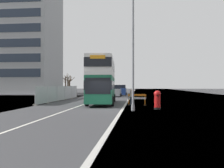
% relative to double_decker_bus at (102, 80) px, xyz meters
% --- Properties ---
extents(ground, '(140.00, 280.00, 0.10)m').
position_rel_double_decker_bus_xyz_m(ground, '(1.49, -6.86, -2.69)').
color(ground, '#38383A').
extents(double_decker_bus, '(3.33, 11.36, 4.96)m').
position_rel_double_decker_bus_xyz_m(double_decker_bus, '(0.00, 0.00, 0.00)').
color(double_decker_bus, '#196042').
rests_on(double_decker_bus, ground).
extents(lamppost_foreground, '(0.29, 0.70, 9.55)m').
position_rel_double_decker_bus_xyz_m(lamppost_foreground, '(3.58, -7.38, 1.89)').
color(lamppost_foreground, gray).
rests_on(lamppost_foreground, ground).
extents(red_pillar_postbox, '(0.59, 0.59, 1.62)m').
position_rel_double_decker_bus_xyz_m(red_pillar_postbox, '(5.63, -6.08, -1.75)').
color(red_pillar_postbox, black).
rests_on(red_pillar_postbox, ground).
extents(roadworks_barrier, '(1.90, 0.94, 1.17)m').
position_rel_double_decker_bus_xyz_m(roadworks_barrier, '(3.87, -1.99, -1.88)').
color(roadworks_barrier, orange).
rests_on(roadworks_barrier, ground).
extents(construction_site_fence, '(0.44, 17.20, 2.00)m').
position_rel_double_decker_bus_xyz_m(construction_site_fence, '(-6.40, 5.14, -1.69)').
color(construction_site_fence, '#A8AAAD').
rests_on(construction_site_fence, ground).
extents(car_oncoming_near, '(2.03, 4.28, 2.16)m').
position_rel_double_decker_bus_xyz_m(car_oncoming_near, '(-0.07, 17.42, -1.62)').
color(car_oncoming_near, gray).
rests_on(car_oncoming_near, ground).
extents(car_receding_mid, '(2.07, 3.86, 2.18)m').
position_rel_double_decker_bus_xyz_m(car_receding_mid, '(0.62, 23.49, -1.61)').
color(car_receding_mid, navy).
rests_on(car_receding_mid, ground).
extents(car_receding_far, '(2.07, 4.33, 2.30)m').
position_rel_double_decker_bus_xyz_m(car_receding_far, '(-4.20, 29.69, -1.57)').
color(car_receding_far, gray).
rests_on(car_receding_far, ground).
extents(bare_tree_far_verge_near, '(2.25, 2.99, 5.02)m').
position_rel_double_decker_bus_xyz_m(bare_tree_far_verge_near, '(-13.54, 33.23, -0.20)').
color(bare_tree_far_verge_near, '#4C3D2D').
rests_on(bare_tree_far_verge_near, ground).
extents(bare_tree_far_verge_mid, '(2.66, 3.16, 4.93)m').
position_rel_double_decker_bus_xyz_m(bare_tree_far_verge_mid, '(-15.48, 41.47, -0.21)').
color(bare_tree_far_verge_mid, '#4C3D2D').
rests_on(bare_tree_far_verge_mid, ground).
extents(bare_tree_far_verge_far, '(2.12, 2.50, 5.52)m').
position_rel_double_decker_bus_xyz_m(bare_tree_far_verge_far, '(-16.40, 40.68, -0.11)').
color(bare_tree_far_verge_far, '#4C3D2D').
rests_on(bare_tree_far_verge_far, ground).
extents(pedestrian_at_kerb, '(0.34, 0.34, 1.66)m').
position_rel_double_decker_bus_xyz_m(pedestrian_at_kerb, '(3.32, -1.76, -1.81)').
color(pedestrian_at_kerb, '#2D3342').
rests_on(pedestrian_at_kerb, ground).
extents(backdrop_office_block, '(27.88, 13.91, 27.03)m').
position_rel_double_decker_bus_xyz_m(backdrop_office_block, '(-30.64, 32.34, 10.88)').
color(backdrop_office_block, '#9EA0A3').
rests_on(backdrop_office_block, ground).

